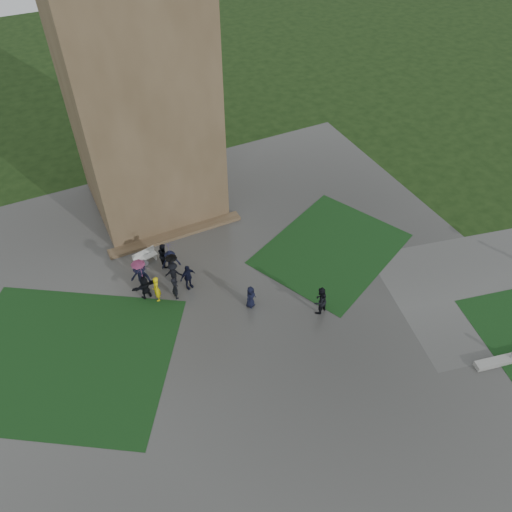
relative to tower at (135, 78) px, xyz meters
name	(u,v)px	position (x,y,z in m)	size (l,w,h in m)	color
ground	(245,356)	(0.00, -15.00, -9.00)	(120.00, 120.00, 0.00)	black
plaza	(229,329)	(0.00, -13.00, -8.99)	(34.00, 34.00, 0.02)	#393937
lawn_inset_left	(65,358)	(-8.50, -11.00, -8.97)	(11.00, 9.00, 0.01)	black
lawn_inset_right	(331,249)	(8.50, -10.00, -8.97)	(9.00, 7.00, 0.01)	black
tower	(135,78)	(0.00, 0.00, 0.00)	(8.00, 8.00, 18.00)	brown
tower_plinth	(176,234)	(0.00, -4.40, -8.87)	(9.00, 0.80, 0.22)	brown
bench	(145,257)	(-2.55, -5.92, -8.53)	(1.56, 0.78, 0.87)	silver
visitor_cluster	(159,272)	(-2.31, -8.20, -7.89)	(3.81, 3.57, 2.48)	black
pedestrian_mid	(251,297)	(1.78, -12.01, -8.24)	(0.72, 0.49, 1.48)	black
pedestrian_near	(320,301)	(5.05, -14.11, -8.05)	(0.90, 0.52, 1.85)	black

